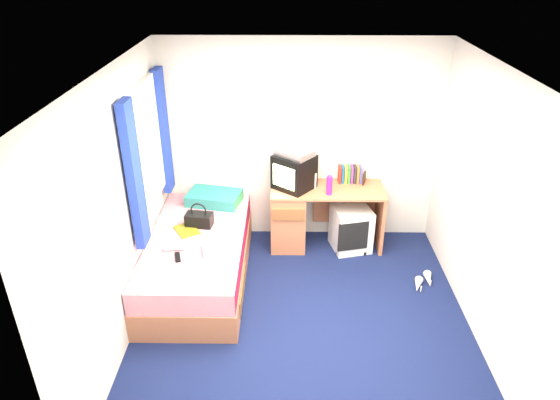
{
  "coord_description": "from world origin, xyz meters",
  "views": [
    {
      "loc": [
        -0.17,
        -3.74,
        3.27
      ],
      "look_at": [
        -0.23,
        0.7,
        0.97
      ],
      "focal_mm": 32.0,
      "sensor_mm": 36.0,
      "label": 1
    }
  ],
  "objects_px": {
    "picture_frame": "(364,178)",
    "white_heels": "(423,282)",
    "storage_cube": "(351,228)",
    "remote_control": "(178,257)",
    "pink_water_bottle": "(329,186)",
    "magazine": "(187,230)",
    "desk": "(303,214)",
    "aerosol_can": "(314,180)",
    "pillow": "(214,198)",
    "bed": "(199,258)",
    "handbag": "(199,219)",
    "vcr": "(294,152)",
    "towel": "(217,247)",
    "crt_tv": "(294,172)",
    "water_bottle": "(174,247)",
    "colour_swatch_fan": "(202,267)"
  },
  "relations": [
    {
      "from": "colour_swatch_fan",
      "to": "white_heels",
      "type": "distance_m",
      "value": 2.37
    },
    {
      "from": "pink_water_bottle",
      "to": "white_heels",
      "type": "bearing_deg",
      "value": -34.05
    },
    {
      "from": "crt_tv",
      "to": "magazine",
      "type": "distance_m",
      "value": 1.37
    },
    {
      "from": "picture_frame",
      "to": "handbag",
      "type": "distance_m",
      "value": 1.96
    },
    {
      "from": "bed",
      "to": "white_heels",
      "type": "xyz_separation_m",
      "value": [
        2.41,
        -0.1,
        -0.23
      ]
    },
    {
      "from": "desk",
      "to": "picture_frame",
      "type": "relative_size",
      "value": 9.29
    },
    {
      "from": "pink_water_bottle",
      "to": "magazine",
      "type": "xyz_separation_m",
      "value": [
        -1.54,
        -0.47,
        -0.31
      ]
    },
    {
      "from": "bed",
      "to": "white_heels",
      "type": "bearing_deg",
      "value": -2.3
    },
    {
      "from": "white_heels",
      "to": "picture_frame",
      "type": "bearing_deg",
      "value": 120.49
    },
    {
      "from": "pink_water_bottle",
      "to": "magazine",
      "type": "bearing_deg",
      "value": -163.13
    },
    {
      "from": "handbag",
      "to": "colour_swatch_fan",
      "type": "xyz_separation_m",
      "value": [
        0.14,
        -0.78,
        -0.07
      ]
    },
    {
      "from": "storage_cube",
      "to": "pink_water_bottle",
      "type": "xyz_separation_m",
      "value": [
        -0.29,
        -0.08,
        0.59
      ]
    },
    {
      "from": "picture_frame",
      "to": "white_heels",
      "type": "height_order",
      "value": "picture_frame"
    },
    {
      "from": "crt_tv",
      "to": "vcr",
      "type": "distance_m",
      "value": 0.24
    },
    {
      "from": "storage_cube",
      "to": "desk",
      "type": "bearing_deg",
      "value": 157.55
    },
    {
      "from": "bed",
      "to": "crt_tv",
      "type": "relative_size",
      "value": 3.69
    },
    {
      "from": "desk",
      "to": "handbag",
      "type": "xyz_separation_m",
      "value": [
        -1.14,
        -0.52,
        0.21
      ]
    },
    {
      "from": "vcr",
      "to": "white_heels",
      "type": "bearing_deg",
      "value": 7.94
    },
    {
      "from": "vcr",
      "to": "water_bottle",
      "type": "distance_m",
      "value": 1.68
    },
    {
      "from": "magazine",
      "to": "aerosol_can",
      "type": "bearing_deg",
      "value": 24.79
    },
    {
      "from": "vcr",
      "to": "towel",
      "type": "relative_size",
      "value": 1.42
    },
    {
      "from": "water_bottle",
      "to": "colour_swatch_fan",
      "type": "height_order",
      "value": "water_bottle"
    },
    {
      "from": "vcr",
      "to": "white_heels",
      "type": "xyz_separation_m",
      "value": [
        1.38,
        -0.84,
        -1.14
      ]
    },
    {
      "from": "towel",
      "to": "white_heels",
      "type": "relative_size",
      "value": 0.81
    },
    {
      "from": "remote_control",
      "to": "white_heels",
      "type": "bearing_deg",
      "value": -8.45
    },
    {
      "from": "storage_cube",
      "to": "remote_control",
      "type": "height_order",
      "value": "remote_control"
    },
    {
      "from": "storage_cube",
      "to": "white_heels",
      "type": "height_order",
      "value": "storage_cube"
    },
    {
      "from": "pink_water_bottle",
      "to": "white_heels",
      "type": "height_order",
      "value": "pink_water_bottle"
    },
    {
      "from": "desk",
      "to": "remote_control",
      "type": "distance_m",
      "value": 1.7
    },
    {
      "from": "picture_frame",
      "to": "magazine",
      "type": "relative_size",
      "value": 0.5
    },
    {
      "from": "crt_tv",
      "to": "picture_frame",
      "type": "xyz_separation_m",
      "value": [
        0.82,
        0.12,
        -0.13
      ]
    },
    {
      "from": "bed",
      "to": "colour_swatch_fan",
      "type": "distance_m",
      "value": 0.64
    },
    {
      "from": "bed",
      "to": "handbag",
      "type": "bearing_deg",
      "value": 90.31
    },
    {
      "from": "pillow",
      "to": "vcr",
      "type": "height_order",
      "value": "vcr"
    },
    {
      "from": "pink_water_bottle",
      "to": "white_heels",
      "type": "xyz_separation_m",
      "value": [
        0.99,
        -0.67,
        -0.82
      ]
    },
    {
      "from": "pillow",
      "to": "picture_frame",
      "type": "bearing_deg",
      "value": 3.59
    },
    {
      "from": "pink_water_bottle",
      "to": "handbag",
      "type": "relative_size",
      "value": 0.69
    },
    {
      "from": "pillow",
      "to": "vcr",
      "type": "distance_m",
      "value": 1.1
    },
    {
      "from": "picture_frame",
      "to": "pink_water_bottle",
      "type": "xyz_separation_m",
      "value": [
        -0.43,
        -0.28,
        0.04
      ]
    },
    {
      "from": "bed",
      "to": "crt_tv",
      "type": "distance_m",
      "value": 1.43
    },
    {
      "from": "towel",
      "to": "storage_cube",
      "type": "bearing_deg",
      "value": 32.74
    },
    {
      "from": "storage_cube",
      "to": "magazine",
      "type": "height_order",
      "value": "magazine"
    },
    {
      "from": "vcr",
      "to": "handbag",
      "type": "xyz_separation_m",
      "value": [
        -1.03,
        -0.52,
        -0.57
      ]
    },
    {
      "from": "desk",
      "to": "handbag",
      "type": "bearing_deg",
      "value": -155.45
    },
    {
      "from": "bed",
      "to": "aerosol_can",
      "type": "bearing_deg",
      "value": 30.62
    },
    {
      "from": "vcr",
      "to": "white_heels",
      "type": "height_order",
      "value": "vcr"
    },
    {
      "from": "crt_tv",
      "to": "colour_swatch_fan",
      "type": "relative_size",
      "value": 2.46
    },
    {
      "from": "bed",
      "to": "storage_cube",
      "type": "relative_size",
      "value": 3.83
    },
    {
      "from": "desk",
      "to": "picture_frame",
      "type": "xyz_separation_m",
      "value": [
        0.71,
        0.12,
        0.41
      ]
    },
    {
      "from": "pillow",
      "to": "storage_cube",
      "type": "xyz_separation_m",
      "value": [
        1.61,
        -0.1,
        -0.34
      ]
    }
  ]
}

